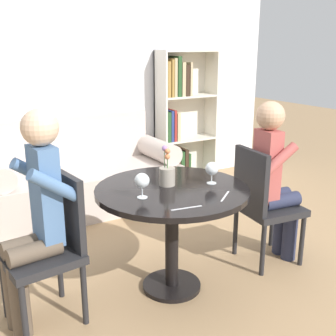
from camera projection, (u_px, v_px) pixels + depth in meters
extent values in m
plane|color=tan|center=(172.00, 287.00, 2.92)|extent=(16.00, 16.00, 0.00)
cube|color=silver|center=(64.00, 72.00, 4.32)|extent=(5.20, 0.05, 2.70)
cylinder|color=black|center=(172.00, 190.00, 2.72)|extent=(1.00, 1.00, 0.03)
cylinder|color=black|center=(172.00, 240.00, 2.82)|extent=(0.09, 0.09, 0.66)
cylinder|color=black|center=(172.00, 285.00, 2.91)|extent=(0.40, 0.40, 0.03)
cube|color=beige|center=(86.00, 190.00, 4.25)|extent=(1.86, 0.80, 0.42)
cube|color=beige|center=(73.00, 139.00, 4.38)|extent=(1.64, 0.16, 0.50)
cylinder|color=beige|center=(156.00, 149.00, 4.56)|extent=(0.22, 0.72, 0.22)
cube|color=silver|center=(181.00, 116.00, 5.11)|extent=(0.72, 0.02, 1.56)
cube|color=silver|center=(161.00, 120.00, 4.83)|extent=(0.02, 0.28, 1.56)
cube|color=silver|center=(210.00, 115.00, 5.18)|extent=(0.02, 0.28, 1.56)
cube|color=silver|center=(186.00, 179.00, 5.22)|extent=(0.68, 0.28, 0.02)
cube|color=silver|center=(186.00, 139.00, 5.08)|extent=(0.68, 0.28, 0.02)
cube|color=silver|center=(187.00, 96.00, 4.93)|extent=(0.68, 0.28, 0.02)
cube|color=silver|center=(187.00, 51.00, 4.79)|extent=(0.68, 0.28, 0.02)
cube|color=#332319|center=(165.00, 168.00, 5.01)|extent=(0.03, 0.23, 0.37)
cube|color=tan|center=(168.00, 167.00, 5.04)|extent=(0.04, 0.23, 0.36)
cube|color=maroon|center=(172.00, 164.00, 5.05)|extent=(0.04, 0.23, 0.42)
cube|color=#332319|center=(175.00, 163.00, 5.07)|extent=(0.03, 0.23, 0.45)
cube|color=#234723|center=(178.00, 165.00, 5.10)|extent=(0.05, 0.23, 0.38)
cube|color=#332319|center=(182.00, 164.00, 5.13)|extent=(0.05, 0.23, 0.39)
cube|color=#234723|center=(185.00, 165.00, 5.16)|extent=(0.03, 0.23, 0.34)
cube|color=#234723|center=(165.00, 126.00, 4.87)|extent=(0.04, 0.23, 0.35)
cube|color=navy|center=(168.00, 125.00, 4.89)|extent=(0.03, 0.23, 0.36)
cube|color=maroon|center=(171.00, 125.00, 4.91)|extent=(0.03, 0.23, 0.36)
cube|color=tan|center=(174.00, 126.00, 4.94)|extent=(0.04, 0.23, 0.33)
cube|color=olive|center=(164.00, 79.00, 4.72)|extent=(0.04, 0.23, 0.39)
cube|color=olive|center=(168.00, 78.00, 4.74)|extent=(0.03, 0.23, 0.41)
cube|color=tan|center=(171.00, 77.00, 4.76)|extent=(0.03, 0.23, 0.43)
cube|color=#234723|center=(175.00, 76.00, 4.78)|extent=(0.05, 0.23, 0.45)
cube|color=tan|center=(179.00, 79.00, 4.82)|extent=(0.05, 0.23, 0.38)
cube|color=#332319|center=(183.00, 80.00, 4.85)|extent=(0.05, 0.23, 0.35)
cube|color=tan|center=(186.00, 79.00, 4.87)|extent=(0.03, 0.23, 0.38)
cylinder|color=#232326|center=(4.00, 287.00, 2.55)|extent=(0.04, 0.04, 0.40)
cylinder|color=#232326|center=(24.00, 317.00, 2.28)|extent=(0.04, 0.04, 0.40)
cylinder|color=#232326|center=(60.00, 269.00, 2.76)|extent=(0.04, 0.04, 0.40)
cylinder|color=#232326|center=(84.00, 294.00, 2.49)|extent=(0.04, 0.04, 0.40)
cube|color=#232326|center=(41.00, 257.00, 2.46)|extent=(0.46, 0.46, 0.05)
cube|color=#232326|center=(68.00, 210.00, 2.50)|extent=(0.08, 0.38, 0.45)
cylinder|color=#232326|center=(302.00, 241.00, 3.16)|extent=(0.04, 0.04, 0.40)
cylinder|color=#232326|center=(272.00, 223.00, 3.47)|extent=(0.04, 0.04, 0.40)
cylinder|color=#232326|center=(263.00, 250.00, 3.02)|extent=(0.04, 0.04, 0.40)
cylinder|color=#232326|center=(235.00, 231.00, 3.33)|extent=(0.04, 0.04, 0.40)
cube|color=#232326|center=(270.00, 208.00, 3.18)|extent=(0.46, 0.46, 0.05)
cube|color=#232326|center=(251.00, 180.00, 3.04)|extent=(0.08, 0.38, 0.45)
cylinder|color=brown|center=(14.00, 292.00, 2.46)|extent=(0.11, 0.11, 0.45)
cylinder|color=brown|center=(20.00, 301.00, 2.37)|extent=(0.11, 0.11, 0.45)
cylinder|color=brown|center=(28.00, 245.00, 2.44)|extent=(0.31, 0.14, 0.11)
cylinder|color=brown|center=(35.00, 252.00, 2.36)|extent=(0.31, 0.14, 0.11)
cube|color=#4C709E|center=(46.00, 196.00, 2.38)|extent=(0.14, 0.21, 0.58)
cylinder|color=#4C709E|center=(35.00, 174.00, 2.46)|extent=(0.29, 0.10, 0.23)
cylinder|color=#4C709E|center=(54.00, 185.00, 2.25)|extent=(0.29, 0.10, 0.23)
sphere|color=beige|center=(40.00, 127.00, 2.27)|extent=(0.21, 0.21, 0.21)
cylinder|color=#282D47|center=(290.00, 232.00, 3.25)|extent=(0.11, 0.11, 0.45)
cylinder|color=#282D47|center=(281.00, 227.00, 3.34)|extent=(0.11, 0.11, 0.45)
cylinder|color=#282D47|center=(281.00, 201.00, 3.13)|extent=(0.31, 0.14, 0.11)
cylinder|color=#282D47|center=(272.00, 196.00, 3.22)|extent=(0.31, 0.14, 0.11)
cube|color=#B2514C|center=(267.00, 166.00, 3.06)|extent=(0.14, 0.21, 0.53)
cylinder|color=#B2514C|center=(280.00, 160.00, 2.91)|extent=(0.29, 0.10, 0.23)
cylinder|color=#B2514C|center=(256.00, 151.00, 3.15)|extent=(0.29, 0.10, 0.23)
sphere|color=tan|center=(270.00, 116.00, 2.95)|extent=(0.20, 0.20, 0.20)
cylinder|color=white|center=(142.00, 197.00, 2.54)|extent=(0.06, 0.06, 0.00)
cylinder|color=white|center=(142.00, 192.00, 2.53)|extent=(0.01, 0.01, 0.07)
sphere|color=white|center=(142.00, 181.00, 2.51)|extent=(0.09, 0.09, 0.09)
sphere|color=maroon|center=(142.00, 182.00, 2.51)|extent=(0.07, 0.07, 0.07)
cylinder|color=white|center=(211.00, 183.00, 2.80)|extent=(0.06, 0.06, 0.00)
cylinder|color=white|center=(212.00, 178.00, 2.79)|extent=(0.01, 0.01, 0.06)
sphere|color=white|center=(212.00, 169.00, 2.77)|extent=(0.09, 0.09, 0.09)
sphere|color=maroon|center=(212.00, 170.00, 2.77)|extent=(0.06, 0.06, 0.06)
cylinder|color=#9E9384|center=(168.00, 176.00, 2.75)|extent=(0.10, 0.10, 0.12)
cylinder|color=#4C7A42|center=(165.00, 158.00, 2.73)|extent=(0.01, 0.01, 0.13)
sphere|color=#9E70B2|center=(165.00, 148.00, 2.71)|extent=(0.04, 0.04, 0.04)
cylinder|color=#4C7A42|center=(168.00, 162.00, 2.72)|extent=(0.01, 0.01, 0.08)
sphere|color=#E07F4C|center=(168.00, 157.00, 2.71)|extent=(0.04, 0.04, 0.04)
cylinder|color=#4C7A42|center=(168.00, 160.00, 2.71)|extent=(0.01, 0.01, 0.11)
sphere|color=#E07F4C|center=(168.00, 151.00, 2.70)|extent=(0.04, 0.04, 0.04)
cube|color=silver|center=(225.00, 196.00, 2.56)|extent=(0.16, 0.13, 0.00)
cube|color=silver|center=(187.00, 208.00, 2.37)|extent=(0.19, 0.04, 0.00)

